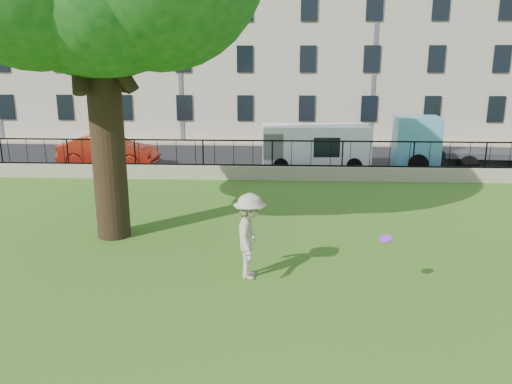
# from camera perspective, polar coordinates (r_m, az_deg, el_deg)

# --- Properties ---
(ground) EXTENTS (120.00, 120.00, 0.00)m
(ground) POSITION_cam_1_polar(r_m,az_deg,el_deg) (10.40, 0.43, -13.44)
(ground) COLOR #396A19
(ground) RESTS_ON ground
(retaining_wall) EXTENTS (50.00, 0.40, 0.60)m
(retaining_wall) POSITION_cam_1_polar(r_m,az_deg,el_deg) (21.68, 1.85, 2.22)
(retaining_wall) COLOR tan
(retaining_wall) RESTS_ON ground
(iron_railing) EXTENTS (50.00, 0.05, 1.13)m
(iron_railing) POSITION_cam_1_polar(r_m,az_deg,el_deg) (21.52, 1.87, 4.44)
(iron_railing) COLOR black
(iron_railing) RESTS_ON retaining_wall
(street) EXTENTS (60.00, 9.00, 0.01)m
(street) POSITION_cam_1_polar(r_m,az_deg,el_deg) (26.35, 2.06, 3.73)
(street) COLOR black
(street) RESTS_ON ground
(sidewalk) EXTENTS (60.00, 1.40, 0.12)m
(sidewalk) POSITION_cam_1_polar(r_m,az_deg,el_deg) (31.46, 2.23, 5.57)
(sidewalk) COLOR tan
(sidewalk) RESTS_ON ground
(building_row) EXTENTS (56.40, 10.40, 13.80)m
(building_row) POSITION_cam_1_polar(r_m,az_deg,el_deg) (36.82, 2.47, 17.54)
(building_row) COLOR #C2B79A
(building_row) RESTS_ON ground
(man) EXTENTS (0.77, 1.32, 2.02)m
(man) POSITION_cam_1_polar(r_m,az_deg,el_deg) (11.54, -0.71, -5.08)
(man) COLOR #B6A894
(man) RESTS_ON ground
(frisbee) EXTENTS (0.27, 0.28, 0.12)m
(frisbee) POSITION_cam_1_polar(r_m,az_deg,el_deg) (11.07, 14.60, -5.20)
(frisbee) COLOR #9729ED
(red_sedan) EXTENTS (4.77, 1.84, 1.55)m
(red_sedan) POSITION_cam_1_polar(r_m,az_deg,el_deg) (25.38, -16.47, 4.51)
(red_sedan) COLOR #B42516
(red_sedan) RESTS_ON street
(white_van) EXTENTS (5.09, 2.25, 2.09)m
(white_van) POSITION_cam_1_polar(r_m,az_deg,el_deg) (23.95, 6.80, 5.10)
(white_van) COLOR white
(white_van) RESTS_ON street
(blue_truck) EXTENTS (6.14, 2.63, 2.51)m
(blue_truck) POSITION_cam_1_polar(r_m,az_deg,el_deg) (25.27, 22.26, 5.09)
(blue_truck) COLOR #55A1C7
(blue_truck) RESTS_ON street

